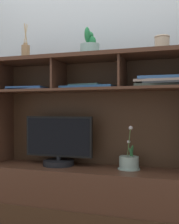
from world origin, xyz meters
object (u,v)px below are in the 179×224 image
Objects in this scene: magazine_stack_right at (88,87)px; diffuser_bottle at (26,52)px; potted_orchid at (129,163)px; potted_succulent at (90,47)px; tv_monitor at (59,144)px; magazine_stack_centre at (28,88)px; ceramic_vase at (162,44)px; media_console at (90,186)px; magazine_stack_left at (162,82)px.

diffuser_bottle is (-0.54, -0.01, 0.30)m from magazine_stack_right.
diffuser_bottle reaches higher than magazine_stack_right.
potted_orchid is at bearing 6.16° from magazine_stack_right.
potted_succulent is at bearing 4.09° from diffuser_bottle.
tv_monitor is at bearing 177.96° from magazine_stack_right.
potted_succulent is at bearing 73.67° from magazine_stack_right.
potted_succulent is (0.52, 0.04, 0.32)m from magazine_stack_centre.
potted_orchid is 0.76× the size of magazine_stack_right.
potted_orchid is at bearing 3.13° from diffuser_bottle.
potted_succulent is 0.55m from ceramic_vase.
media_console reaches higher than magazine_stack_right.
magazine_stack_left reaches higher than tv_monitor.
magazine_stack_left is at bearing -0.62° from magazine_stack_right.
magazine_stack_left reaches higher than potted_orchid.
ceramic_vase is at bearing 2.88° from diffuser_bottle.
ceramic_vase reaches higher than potted_orchid.
magazine_stack_left is 0.28m from ceramic_vase.
magazine_stack_centre is (-0.83, -0.05, 0.58)m from potted_orchid.
diffuser_bottle reaches higher than potted_succulent.
diffuser_bottle reaches higher than magazine_stack_left.
magazine_stack_centre is at bearing 1.68° from diffuser_bottle.
magazine_stack_left is (0.81, -0.02, 0.48)m from tv_monitor.
media_console is at bearing 3.17° from tv_monitor.
magazine_stack_centre is at bearing -175.54° from tv_monitor.
potted_orchid is at bearing -178.02° from ceramic_vase.
tv_monitor is at bearing -176.83° from media_console.
magazine_stack_centre is (-0.27, -0.02, 0.46)m from tv_monitor.
magazine_stack_left is (0.55, -0.03, 0.80)m from media_console.
potted_succulent reaches higher than tv_monitor.
media_console reaches higher than magazine_stack_centre.
magazine_stack_centre reaches higher than tv_monitor.
potted_succulent is at bearing -178.33° from ceramic_vase.
ceramic_vase reaches higher than magazine_stack_right.
magazine_stack_right reaches higher than magazine_stack_centre.
potted_orchid is 1.23m from diffuser_bottle.
ceramic_vase reaches higher than magazine_stack_left.
magazine_stack_right is at bearing -111.66° from media_console.
magazine_stack_centre is 1.22× the size of diffuser_bottle.
magazine_stack_right is 1.47× the size of diffuser_bottle.
tv_monitor is 1.11m from ceramic_vase.
potted_orchid is 0.76× the size of magazine_stack_left.
diffuser_bottle is at bearing -177.12° from ceramic_vase.
magazine_stack_left is 1.46× the size of diffuser_bottle.
magazine_stack_right is 3.68× the size of ceramic_vase.
magazine_stack_left is 0.99× the size of magazine_stack_right.
media_console is 14.41× the size of ceramic_vase.
diffuser_bottle is 1.30× the size of potted_succulent.
diffuser_bottle is (-1.10, -0.01, 0.28)m from magazine_stack_left.
ceramic_vase is at bearing 96.73° from magazine_stack_left.
ceramic_vase is (1.10, 0.06, -0.00)m from diffuser_bottle.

